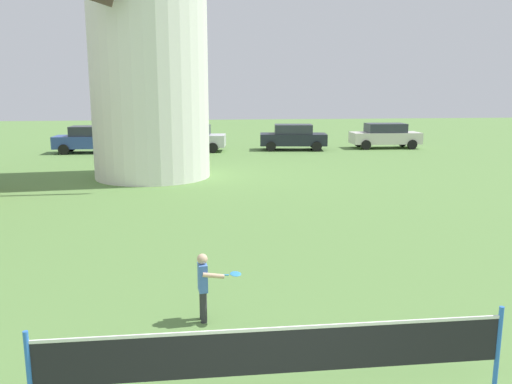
{
  "coord_description": "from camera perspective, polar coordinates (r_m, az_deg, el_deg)",
  "views": [
    {
      "loc": [
        -0.85,
        -3.93,
        3.72
      ],
      "look_at": [
        0.05,
        3.66,
        2.2
      ],
      "focal_mm": 36.7,
      "sensor_mm": 36.0,
      "label": 1
    }
  ],
  "objects": [
    {
      "name": "parked_car_blue",
      "position": [
        32.26,
        -17.38,
        5.54
      ],
      "size": [
        4.36,
        1.93,
        1.56
      ],
      "color": "#334C99",
      "rests_on": "ground_plane"
    },
    {
      "name": "parked_car_cream",
      "position": [
        34.22,
        13.9,
        6.02
      ],
      "size": [
        4.36,
        2.02,
        1.56
      ],
      "color": "silver",
      "rests_on": "ground_plane"
    },
    {
      "name": "parked_car_black",
      "position": [
        32.34,
        4.07,
        6.03
      ],
      "size": [
        4.22,
        2.3,
        1.56
      ],
      "color": "#1E232D",
      "rests_on": "ground_plane"
    },
    {
      "name": "player_far",
      "position": [
        8.58,
        -5.64,
        -9.84
      ],
      "size": [
        0.71,
        0.41,
        1.14
      ],
      "color": "#333338",
      "rests_on": "ground_plane"
    },
    {
      "name": "parked_car_silver",
      "position": [
        31.76,
        -7.16,
        5.88
      ],
      "size": [
        4.34,
        2.3,
        1.56
      ],
      "color": "silver",
      "rests_on": "ground_plane"
    },
    {
      "name": "tennis_net",
      "position": [
        6.43,
        2.2,
        -16.95
      ],
      "size": [
        5.65,
        0.06,
        1.1
      ],
      "color": "blue",
      "rests_on": "ground_plane"
    }
  ]
}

